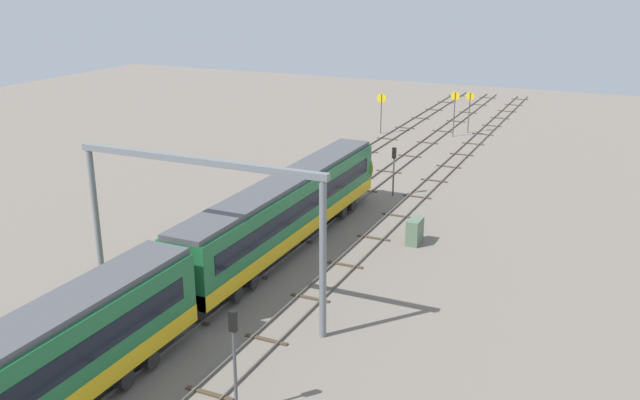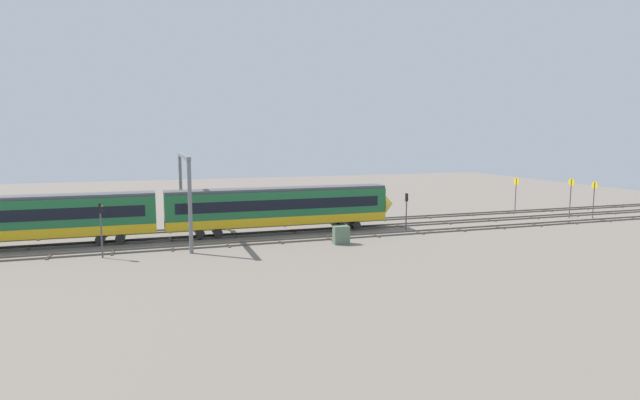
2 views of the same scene
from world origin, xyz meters
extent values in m
plane|color=slate|center=(0.00, 0.00, 0.00)|extent=(150.95, 150.95, 0.00)
cube|color=#59544C|center=(0.00, -5.39, 0.08)|extent=(134.95, 0.07, 0.16)
cube|color=#59544C|center=(0.00, -3.96, 0.08)|extent=(134.95, 0.07, 0.16)
cube|color=#473828|center=(-23.36, -4.67, 0.04)|extent=(0.24, 2.40, 0.08)
cube|color=#473828|center=(-18.17, -4.67, 0.04)|extent=(0.24, 2.40, 0.08)
cube|color=#473828|center=(-12.98, -4.67, 0.04)|extent=(0.24, 2.40, 0.08)
cube|color=#473828|center=(-7.79, -4.67, 0.04)|extent=(0.24, 2.40, 0.08)
cube|color=#473828|center=(-2.60, -4.67, 0.04)|extent=(0.24, 2.40, 0.08)
cube|color=#473828|center=(2.60, -4.67, 0.04)|extent=(0.24, 2.40, 0.08)
cube|color=#473828|center=(7.79, -4.67, 0.04)|extent=(0.24, 2.40, 0.08)
cube|color=#473828|center=(12.98, -4.67, 0.04)|extent=(0.24, 2.40, 0.08)
cube|color=#473828|center=(18.17, -4.67, 0.04)|extent=(0.24, 2.40, 0.08)
cube|color=#473828|center=(23.36, -4.67, 0.04)|extent=(0.24, 2.40, 0.08)
cube|color=#473828|center=(28.55, -4.67, 0.04)|extent=(0.24, 2.40, 0.08)
cube|color=#473828|center=(33.74, -4.67, 0.04)|extent=(0.24, 2.40, 0.08)
cube|color=#473828|center=(38.93, -4.67, 0.04)|extent=(0.24, 2.40, 0.08)
cube|color=#473828|center=(44.12, -4.67, 0.04)|extent=(0.24, 2.40, 0.08)
cube|color=#59544C|center=(0.00, -0.72, 0.08)|extent=(134.95, 0.07, 0.16)
cube|color=#59544C|center=(0.00, 0.72, 0.08)|extent=(134.95, 0.07, 0.16)
cube|color=#473828|center=(-25.70, 0.00, 0.04)|extent=(0.24, 2.40, 0.08)
cube|color=#473828|center=(-19.28, 0.00, 0.04)|extent=(0.24, 2.40, 0.08)
cube|color=#473828|center=(-12.85, 0.00, 0.04)|extent=(0.24, 2.40, 0.08)
cube|color=#473828|center=(-6.43, 0.00, 0.04)|extent=(0.24, 2.40, 0.08)
cube|color=#473828|center=(0.00, 0.00, 0.04)|extent=(0.24, 2.40, 0.08)
cube|color=#473828|center=(6.43, 0.00, 0.04)|extent=(0.24, 2.40, 0.08)
cube|color=#473828|center=(12.85, 0.00, 0.04)|extent=(0.24, 2.40, 0.08)
cube|color=#473828|center=(19.28, 0.00, 0.04)|extent=(0.24, 2.40, 0.08)
cube|color=#473828|center=(25.70, 0.00, 0.04)|extent=(0.24, 2.40, 0.08)
cube|color=#473828|center=(32.13, 0.00, 0.04)|extent=(0.24, 2.40, 0.08)
cube|color=#473828|center=(38.56, 0.00, 0.04)|extent=(0.24, 2.40, 0.08)
cube|color=#473828|center=(44.98, 0.00, 0.04)|extent=(0.24, 2.40, 0.08)
cube|color=#59544C|center=(0.00, 3.96, 0.08)|extent=(134.95, 0.07, 0.16)
cube|color=#59544C|center=(0.00, 5.39, 0.08)|extent=(134.95, 0.07, 0.16)
cube|color=#473828|center=(-25.70, 4.67, 0.04)|extent=(0.24, 2.40, 0.08)
cube|color=#473828|center=(-19.28, 4.67, 0.04)|extent=(0.24, 2.40, 0.08)
cube|color=#473828|center=(-12.85, 4.67, 0.04)|extent=(0.24, 2.40, 0.08)
cube|color=#473828|center=(-6.43, 4.67, 0.04)|extent=(0.24, 2.40, 0.08)
cube|color=#473828|center=(0.00, 4.67, 0.04)|extent=(0.24, 2.40, 0.08)
cube|color=#473828|center=(6.43, 4.67, 0.04)|extent=(0.24, 2.40, 0.08)
cube|color=#473828|center=(12.85, 4.67, 0.04)|extent=(0.24, 2.40, 0.08)
cube|color=#473828|center=(19.28, 4.67, 0.04)|extent=(0.24, 2.40, 0.08)
cube|color=#473828|center=(25.70, 4.67, 0.04)|extent=(0.24, 2.40, 0.08)
cube|color=#473828|center=(32.13, 4.67, 0.04)|extent=(0.24, 2.40, 0.08)
cube|color=#473828|center=(38.56, 4.67, 0.04)|extent=(0.24, 2.40, 0.08)
cube|color=#473828|center=(44.98, 4.67, 0.04)|extent=(0.24, 2.40, 0.08)
cube|color=#473828|center=(51.41, 4.67, 0.04)|extent=(0.24, 2.40, 0.08)
cube|color=#1E6638|center=(-1.47, 0.00, 2.86)|extent=(24.00, 2.90, 3.60)
cube|color=gold|center=(-1.47, 0.00, 1.51)|extent=(24.00, 2.94, 0.90)
cube|color=#4C4C51|center=(-1.47, 0.00, 4.81)|extent=(24.00, 2.50, 0.30)
cube|color=black|center=(-1.47, -1.46, 3.29)|extent=(22.00, 0.04, 1.10)
cube|color=black|center=(-1.47, 1.46, 3.29)|extent=(22.00, 0.04, 1.10)
cylinder|color=black|center=(-10.05, 0.00, 0.61)|extent=(0.90, 2.70, 0.90)
cylinder|color=black|center=(-8.25, 0.00, 0.61)|extent=(0.90, 2.70, 0.90)
cylinder|color=black|center=(5.31, 0.00, 0.61)|extent=(0.90, 2.70, 0.90)
cylinder|color=black|center=(7.11, 0.00, 0.61)|extent=(0.90, 2.70, 0.90)
cube|color=#1E6638|center=(-26.27, 0.00, 2.86)|extent=(24.00, 2.90, 3.60)
cube|color=gold|center=(-26.27, 0.00, 1.51)|extent=(24.00, 2.94, 0.90)
cube|color=#4C4C51|center=(-26.27, 0.00, 4.81)|extent=(24.00, 2.50, 0.30)
cube|color=black|center=(-26.27, -1.46, 3.29)|extent=(22.00, 0.04, 1.10)
cube|color=black|center=(-26.27, 1.46, 3.29)|extent=(22.00, 0.04, 1.10)
cylinder|color=black|center=(-19.49, 0.00, 0.61)|extent=(0.90, 2.70, 0.90)
cylinder|color=black|center=(-17.69, 0.00, 0.61)|extent=(0.90, 2.70, 0.90)
cone|color=gold|center=(11.33, 0.00, 2.68)|extent=(1.60, 3.24, 3.24)
cylinder|color=slate|center=(-11.39, -7.10, 4.17)|extent=(0.36, 0.36, 8.33)
cylinder|color=slate|center=(-11.39, 7.25, 4.17)|extent=(0.36, 0.36, 8.33)
cube|color=slate|center=(-11.39, 0.08, 8.51)|extent=(0.40, 14.95, 0.35)
cylinder|color=#4C4C51|center=(36.51, -1.74, 2.55)|extent=(0.12, 0.12, 5.09)
cylinder|color=yellow|center=(36.55, -1.74, 4.65)|extent=(0.05, 0.99, 0.99)
cube|color=black|center=(36.58, -1.74, 4.65)|extent=(0.02, 0.44, 0.12)
cylinder|color=#4C4C51|center=(39.21, -2.84, 2.36)|extent=(0.12, 0.12, 4.72)
cylinder|color=yellow|center=(39.25, -2.84, 4.29)|extent=(0.05, 0.96, 0.96)
cube|color=black|center=(39.28, -2.84, 4.29)|extent=(0.02, 0.43, 0.12)
cylinder|color=#4C4C51|center=(34.61, 6.35, 2.31)|extent=(0.12, 0.12, 4.61)
cylinder|color=yellow|center=(34.65, 6.35, 4.12)|extent=(0.05, 1.09, 1.09)
cube|color=black|center=(34.68, 6.35, 4.12)|extent=(0.02, 0.49, 0.12)
cylinder|color=#4C4C51|center=(12.50, -2.71, 1.62)|extent=(0.14, 0.14, 3.25)
cube|color=black|center=(12.50, -2.71, 3.70)|extent=(0.20, 0.32, 0.90)
sphere|color=red|center=(12.61, -2.71, 3.90)|extent=(0.20, 0.20, 0.20)
sphere|color=#262626|center=(12.61, -2.71, 3.50)|extent=(0.20, 0.20, 0.20)
cylinder|color=#4C4C51|center=(-18.87, -6.51, 1.96)|extent=(0.14, 0.14, 3.91)
cube|color=black|center=(-18.87, -6.51, 4.36)|extent=(0.20, 0.32, 0.90)
sphere|color=yellow|center=(-18.76, -6.51, 4.56)|extent=(0.20, 0.20, 0.20)
sphere|color=#262626|center=(-18.76, -6.51, 4.17)|extent=(0.20, 0.20, 0.20)
cube|color=#597259|center=(2.86, -7.56, 0.89)|extent=(1.55, 0.84, 1.78)
cube|color=#333333|center=(3.65, -7.56, 1.15)|extent=(0.02, 0.59, 0.24)
camera|label=1|loc=(-39.89, -20.00, 17.61)|focal=38.60mm
camera|label=2|loc=(-14.62, -53.92, 10.49)|focal=28.89mm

